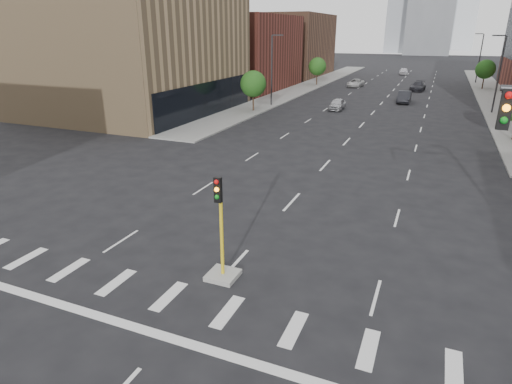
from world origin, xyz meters
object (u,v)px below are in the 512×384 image
Objects in this scene: car_deep_right at (418,86)px; car_distant at (404,71)px; car_mid_right at (404,97)px; car_near_left at (337,104)px; car_far_left at (356,83)px; median_traffic_signal at (222,257)px.

car_deep_right is 29.38m from car_distant.
car_distant is at bearing 94.71° from car_mid_right.
car_mid_right is 43.62m from car_distant.
car_near_left is 0.79× the size of car_deep_right.
car_deep_right reaches higher than car_near_left.
car_mid_right reaches higher than car_far_left.
car_distant is at bearing 85.40° from car_near_left.
car_deep_right is 1.14× the size of car_distant.
car_near_left is (-4.62, 41.52, -0.27)m from median_traffic_signal.
car_distant is at bearing 103.87° from car_deep_right.
car_near_left is 25.12m from car_deep_right.
car_mid_right is at bearing -54.14° from car_far_left.
car_mid_right is 14.51m from car_deep_right.
car_far_left is (-9.70, 15.86, -0.12)m from car_mid_right.
car_distant reaches higher than car_near_left.
car_distant is (5.95, 27.60, 0.09)m from car_far_left.
car_distant is at bearing 90.57° from median_traffic_signal.
car_deep_right is (10.73, -1.38, 0.07)m from car_far_left.
car_near_left is at bearing -129.27° from car_mid_right.
car_mid_right reaches higher than car_near_left.
car_far_left is (-6.89, 66.55, -0.29)m from median_traffic_signal.
car_mid_right is at bearing -88.81° from car_distant.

